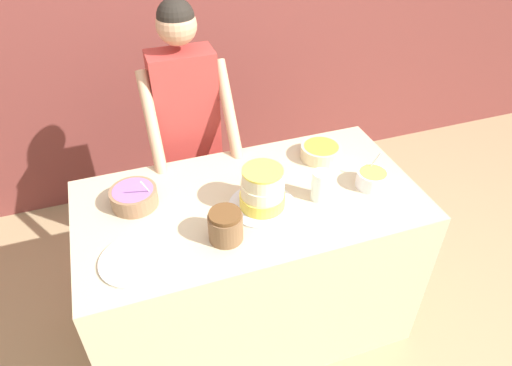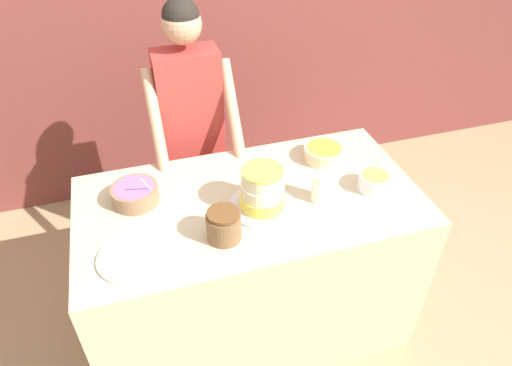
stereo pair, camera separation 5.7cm
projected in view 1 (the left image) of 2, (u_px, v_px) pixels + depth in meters
wall_back at (177, 11)px, 2.86m from camera, size 10.00×0.05×2.60m
counter at (251, 266)px, 2.33m from camera, size 1.55×0.81×0.89m
person_baker at (187, 118)px, 2.41m from camera, size 0.45×0.44×1.61m
cake at (262, 191)px, 1.96m from camera, size 0.30×0.30×0.20m
frosting_bowl_yellow at (372, 178)px, 2.11m from camera, size 0.15×0.15×0.15m
frosting_bowl_orange at (321, 151)px, 2.29m from camera, size 0.20×0.20×0.07m
frosting_bowl_purple at (134, 196)px, 2.00m from camera, size 0.21×0.21×0.17m
drinking_glass at (320, 186)px, 2.02m from camera, size 0.08×0.08×0.14m
ceramic_plate at (135, 260)px, 1.76m from camera, size 0.28×0.28×0.01m
stoneware_jar at (226, 226)px, 1.82m from camera, size 0.14×0.14×0.14m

